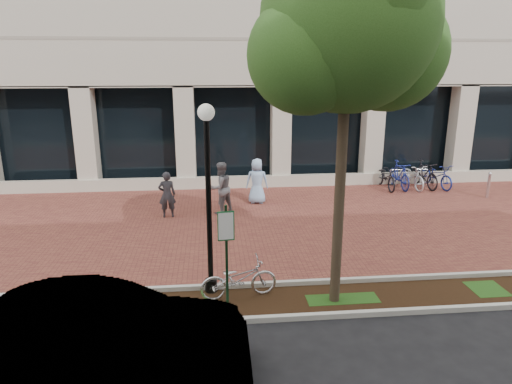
{
  "coord_description": "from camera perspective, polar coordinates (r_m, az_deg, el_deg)",
  "views": [
    {
      "loc": [
        -0.93,
        -14.15,
        5.04
      ],
      "look_at": [
        0.39,
        -0.8,
        1.28
      ],
      "focal_mm": 32.0,
      "sensor_mm": 36.0,
      "label": 1
    }
  ],
  "objects": [
    {
      "name": "planting_strip",
      "position": [
        10.27,
        0.28,
        -13.7
      ],
      "size": [
        40.0,
        1.5,
        0.01
      ],
      "primitive_type": "cube",
      "color": "black",
      "rests_on": "ground"
    },
    {
      "name": "curb_plaza_side",
      "position": [
        10.9,
        -0.13,
        -11.53
      ],
      "size": [
        40.0,
        0.12,
        0.12
      ],
      "primitive_type": "cube",
      "color": "beige",
      "rests_on": "ground"
    },
    {
      "name": "street_tree",
      "position": [
        9.3,
        11.68,
        18.63
      ],
      "size": [
        4.05,
        3.38,
        7.48
      ],
      "color": "#4B3C2B",
      "rests_on": "ground"
    },
    {
      "name": "pedestrian_mid",
      "position": [
        15.86,
        -4.44,
        0.52
      ],
      "size": [
        1.12,
        1.06,
        1.82
      ],
      "primitive_type": "imported",
      "rotation": [
        0.0,
        0.0,
        3.73
      ],
      "color": "slate",
      "rests_on": "ground"
    },
    {
      "name": "bollard",
      "position": [
        19.89,
        27.06,
        0.8
      ],
      "size": [
        0.12,
        0.12,
        1.04
      ],
      "color": "silver",
      "rests_on": "ground"
    },
    {
      "name": "curb_street_side",
      "position": [
        9.6,
        0.76,
        -15.6
      ],
      "size": [
        40.0,
        0.12,
        0.12
      ],
      "primitive_type": "cube",
      "color": "beige",
      "rests_on": "ground"
    },
    {
      "name": "ground",
      "position": [
        15.05,
        -1.78,
        -3.91
      ],
      "size": [
        120.0,
        120.0,
        0.0
      ],
      "primitive_type": "plane",
      "color": "black",
      "rests_on": "ground"
    },
    {
      "name": "lamppost",
      "position": [
        9.91,
        -5.98,
        0.19
      ],
      "size": [
        0.36,
        0.36,
        4.27
      ],
      "color": "black",
      "rests_on": "ground"
    },
    {
      "name": "brick_plaza",
      "position": [
        15.05,
        -1.78,
        -3.89
      ],
      "size": [
        40.0,
        9.0,
        0.01
      ],
      "primitive_type": "cube",
      "color": "brown",
      "rests_on": "ground"
    },
    {
      "name": "pedestrian_left",
      "position": [
        15.7,
        -11.06,
        -0.33
      ],
      "size": [
        0.62,
        0.44,
        1.59
      ],
      "primitive_type": "imported",
      "rotation": [
        0.0,
        0.0,
        3.24
      ],
      "color": "#2A2A2F",
      "rests_on": "ground"
    },
    {
      "name": "parking_sign",
      "position": [
        9.27,
        -3.71,
        -6.74
      ],
      "size": [
        0.34,
        0.07,
        2.37
      ],
      "rotation": [
        0.0,
        0.0,
        0.1
      ],
      "color": "#13351C",
      "rests_on": "ground"
    },
    {
      "name": "sedan_near_curb",
      "position": [
        8.0,
        -19.14,
        -17.39
      ],
      "size": [
        4.83,
        1.73,
        1.59
      ],
      "primitive_type": "imported",
      "rotation": [
        0.0,
        0.0,
        1.56
      ],
      "color": "silver",
      "rests_on": "ground"
    },
    {
      "name": "bike_rack_cluster",
      "position": [
        20.25,
        18.87,
        1.97
      ],
      "size": [
        3.09,
        2.08,
        1.15
      ],
      "rotation": [
        0.0,
        0.0,
        0.1
      ],
      "color": "black",
      "rests_on": "ground"
    },
    {
      "name": "locked_bicycle",
      "position": [
        10.31,
        -2.17,
        -10.77
      ],
      "size": [
        1.8,
        0.88,
        0.91
      ],
      "primitive_type": "imported",
      "rotation": [
        0.0,
        0.0,
        1.73
      ],
      "color": "silver",
      "rests_on": "ground"
    },
    {
      "name": "pedestrian_right",
      "position": [
        16.97,
        0.12,
        1.37
      ],
      "size": [
        0.89,
        0.63,
        1.7
      ],
      "primitive_type": "imported",
      "rotation": [
        0.0,
        0.0,
        3.03
      ],
      "color": "#9ABEE5",
      "rests_on": "ground"
    }
  ]
}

